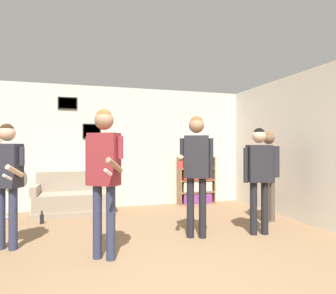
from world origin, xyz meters
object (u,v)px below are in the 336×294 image
person_spectator_far_right (269,167)px  person_player_foreground_left (7,172)px  couch (74,199)px  person_spectator_near_bookshelf (259,169)px  person_watcher_holding_cup (196,162)px  bottle_on_floor (42,219)px  floor_lamp (1,154)px  bookshelf (196,180)px  person_player_foreground_center (104,165)px

person_spectator_far_right → person_player_foreground_left: bearing=-176.3°
couch → person_spectator_near_bookshelf: person_spectator_near_bookshelf is taller
person_watcher_holding_cup → person_spectator_far_right: size_ratio=1.11×
bottle_on_floor → floor_lamp: bearing=143.1°
bookshelf → person_player_foreground_left: (-3.58, -2.23, 0.46)m
floor_lamp → person_player_foreground_left: bearing=-75.3°
person_spectator_near_bookshelf → bottle_on_floor: person_spectator_near_bookshelf is taller
couch → person_watcher_holding_cup: person_watcher_holding_cup is taller
bottle_on_floor → person_player_foreground_left: bearing=-102.3°
person_player_foreground_left → person_spectator_near_bookshelf: 3.59m
person_player_foreground_left → person_player_foreground_center: size_ratio=0.92×
person_spectator_near_bookshelf → couch: bearing=139.2°
bottle_on_floor → bookshelf: bearing=15.8°
floor_lamp → person_player_foreground_center: person_player_foreground_center is taller
bookshelf → person_player_foreground_left: size_ratio=0.68×
person_player_foreground_left → person_player_foreground_center: person_player_foreground_center is taller
floor_lamp → person_spectator_far_right: size_ratio=1.01×
floor_lamp → bottle_on_floor: 1.50m
floor_lamp → couch: bearing=6.2°
bookshelf → person_spectator_near_bookshelf: bearing=-90.0°
bottle_on_floor → person_watcher_holding_cup: bearing=-33.7°
bookshelf → couch: bearing=-175.8°
couch → bookshelf: 2.78m
bookshelf → person_spectator_near_bookshelf: size_ratio=0.68×
floor_lamp → person_spectator_far_right: 4.96m
person_player_foreground_left → person_spectator_far_right: size_ratio=1.02×
bookshelf → bottle_on_floor: 3.45m
floor_lamp → person_player_foreground_left: size_ratio=1.00×
person_player_foreground_left → person_spectator_far_right: person_player_foreground_left is taller
couch → person_spectator_near_bookshelf: 3.72m
person_spectator_far_right → bottle_on_floor: person_spectator_far_right is taller
couch → person_player_foreground_left: size_ratio=0.95×
person_player_foreground_left → bottle_on_floor: (0.28, 1.30, -0.93)m
person_spectator_far_right → floor_lamp: bearing=161.0°
floor_lamp → bookshelf: bearing=4.9°
person_player_foreground_center → person_watcher_holding_cup: bearing=19.0°
floor_lamp → bottle_on_floor: size_ratio=7.25×
floor_lamp → bottle_on_floor: floor_lamp is taller
person_watcher_holding_cup → bottle_on_floor: person_watcher_holding_cup is taller
couch → bookshelf: (2.76, 0.20, 0.28)m
person_spectator_far_right → bottle_on_floor: size_ratio=7.16×
couch → bottle_on_floor: couch is taller
bookshelf → floor_lamp: floor_lamp is taller
bookshelf → person_spectator_far_right: (0.61, -1.96, 0.44)m
person_watcher_holding_cup → person_spectator_far_right: person_watcher_holding_cup is taller
couch → bookshelf: size_ratio=1.40×
floor_lamp → person_spectator_far_right: bearing=-19.0°
person_spectator_near_bookshelf → bookshelf: bearing=90.0°
person_player_foreground_left → floor_lamp: bearing=104.7°
person_watcher_holding_cup → person_spectator_far_right: (1.61, 0.50, -0.13)m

